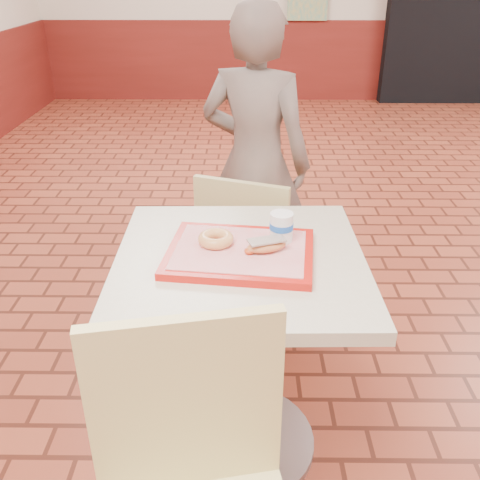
{
  "coord_description": "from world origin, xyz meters",
  "views": [
    {
      "loc": [
        -1.37,
        -2.34,
        1.67
      ],
      "look_at": [
        -1.38,
        -0.86,
        0.89
      ],
      "focal_mm": 40.0,
      "sensor_mm": 36.0,
      "label": 1
    }
  ],
  "objects_px": {
    "chair_main_back": "(249,254)",
    "long_john_donut": "(266,246)",
    "main_table": "(240,326)",
    "serving_tray": "(240,253)",
    "ring_donut": "(216,239)",
    "customer": "(255,163)",
    "paper_cup": "(281,227)"
  },
  "relations": [
    {
      "from": "chair_main_back",
      "to": "long_john_donut",
      "type": "bearing_deg",
      "value": 113.84
    },
    {
      "from": "long_john_donut",
      "to": "main_table",
      "type": "bearing_deg",
      "value": 170.41
    },
    {
      "from": "serving_tray",
      "to": "long_john_donut",
      "type": "distance_m",
      "value": 0.09
    },
    {
      "from": "main_table",
      "to": "long_john_donut",
      "type": "distance_m",
      "value": 0.33
    },
    {
      "from": "chair_main_back",
      "to": "ring_donut",
      "type": "relative_size",
      "value": 7.75
    },
    {
      "from": "chair_main_back",
      "to": "customer",
      "type": "bearing_deg",
      "value": -74.17
    },
    {
      "from": "serving_tray",
      "to": "paper_cup",
      "type": "distance_m",
      "value": 0.16
    },
    {
      "from": "serving_tray",
      "to": "long_john_donut",
      "type": "height_order",
      "value": "long_john_donut"
    },
    {
      "from": "customer",
      "to": "paper_cup",
      "type": "height_order",
      "value": "customer"
    },
    {
      "from": "serving_tray",
      "to": "paper_cup",
      "type": "xyz_separation_m",
      "value": [
        0.13,
        0.06,
        0.06
      ]
    },
    {
      "from": "serving_tray",
      "to": "ring_donut",
      "type": "relative_size",
      "value": 4.0
    },
    {
      "from": "serving_tray",
      "to": "long_john_donut",
      "type": "xyz_separation_m",
      "value": [
        0.08,
        -0.01,
        0.03
      ]
    },
    {
      "from": "customer",
      "to": "long_john_donut",
      "type": "relative_size",
      "value": 10.81
    },
    {
      "from": "ring_donut",
      "to": "paper_cup",
      "type": "xyz_separation_m",
      "value": [
        0.21,
        0.03,
        0.03
      ]
    },
    {
      "from": "ring_donut",
      "to": "long_john_donut",
      "type": "xyz_separation_m",
      "value": [
        0.16,
        -0.05,
        0.0
      ]
    },
    {
      "from": "serving_tray",
      "to": "chair_main_back",
      "type": "bearing_deg",
      "value": 86.83
    },
    {
      "from": "customer",
      "to": "ring_donut",
      "type": "height_order",
      "value": "customer"
    },
    {
      "from": "ring_donut",
      "to": "serving_tray",
      "type": "bearing_deg",
      "value": -23.6
    },
    {
      "from": "customer",
      "to": "serving_tray",
      "type": "xyz_separation_m",
      "value": [
        -0.07,
        -1.07,
        0.08
      ]
    },
    {
      "from": "customer",
      "to": "serving_tray",
      "type": "distance_m",
      "value": 1.07
    },
    {
      "from": "ring_donut",
      "to": "long_john_donut",
      "type": "height_order",
      "value": "long_john_donut"
    },
    {
      "from": "main_table",
      "to": "paper_cup",
      "type": "xyz_separation_m",
      "value": [
        0.13,
        0.06,
        0.35
      ]
    },
    {
      "from": "main_table",
      "to": "serving_tray",
      "type": "bearing_deg",
      "value": 90.0
    },
    {
      "from": "customer",
      "to": "main_table",
      "type": "bearing_deg",
      "value": 105.86
    },
    {
      "from": "customer",
      "to": "serving_tray",
      "type": "relative_size",
      "value": 3.37
    },
    {
      "from": "ring_donut",
      "to": "paper_cup",
      "type": "bearing_deg",
      "value": 7.36
    },
    {
      "from": "ring_donut",
      "to": "paper_cup",
      "type": "distance_m",
      "value": 0.21
    },
    {
      "from": "paper_cup",
      "to": "serving_tray",
      "type": "bearing_deg",
      "value": -155.19
    },
    {
      "from": "paper_cup",
      "to": "customer",
      "type": "bearing_deg",
      "value": 93.78
    },
    {
      "from": "long_john_donut",
      "to": "chair_main_back",
      "type": "bearing_deg",
      "value": 93.99
    },
    {
      "from": "main_table",
      "to": "customer",
      "type": "relative_size",
      "value": 0.54
    },
    {
      "from": "chair_main_back",
      "to": "customer",
      "type": "relative_size",
      "value": 0.57
    }
  ]
}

